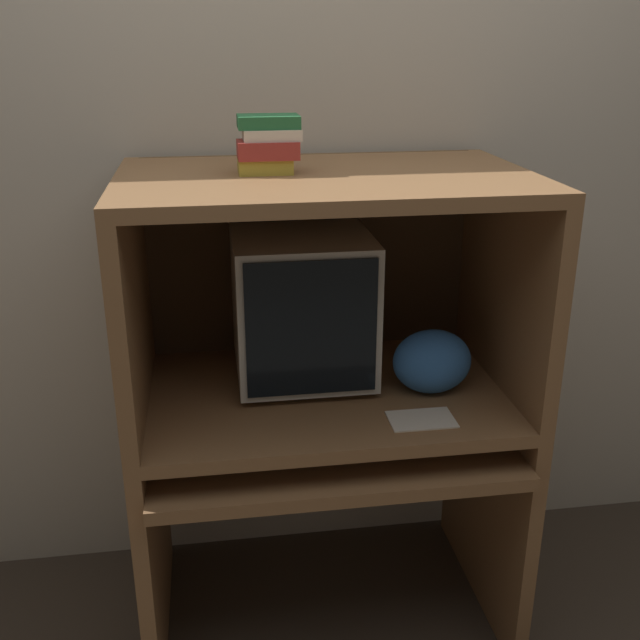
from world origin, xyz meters
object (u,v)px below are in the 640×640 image
object	(u,v)px
mouse	(414,435)
snack_bag	(432,361)
crt_monitor	(302,305)
book_stack	(268,144)
keyboard	(301,447)

from	to	relation	value
mouse	snack_bag	world-z (taller)	snack_bag
crt_monitor	mouse	xyz separation A→B (m)	(0.27, -0.24, -0.31)
book_stack	snack_bag	bearing A→B (deg)	-10.67
crt_monitor	book_stack	world-z (taller)	book_stack
snack_bag	mouse	bearing A→B (deg)	-128.43
keyboard	book_stack	bearing A→B (deg)	107.30
keyboard	mouse	bearing A→B (deg)	1.89
keyboard	mouse	xyz separation A→B (m)	(0.31, 0.01, 0.00)
mouse	book_stack	xyz separation A→B (m)	(-0.36, 0.16, 0.76)
keyboard	mouse	size ratio (longest dim) A/B	6.05
mouse	book_stack	world-z (taller)	book_stack
keyboard	snack_bag	xyz separation A→B (m)	(0.37, 0.09, 0.18)
snack_bag	book_stack	size ratio (longest dim) A/B	1.38
crt_monitor	keyboard	xyz separation A→B (m)	(-0.04, -0.25, -0.31)
crt_monitor	mouse	size ratio (longest dim) A/B	5.58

